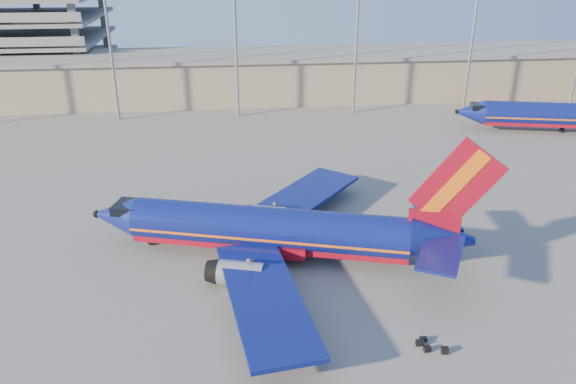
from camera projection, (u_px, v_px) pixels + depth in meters
The scene contains 6 objects.
ground at pixel (300, 246), 54.98m from camera, with size 220.00×220.00×0.00m, color slate.
terminal_building at pixel (315, 74), 106.88m from camera, with size 122.00×16.00×8.50m.
light_mast_row at pixel (297, 8), 90.12m from camera, with size 101.60×1.60×28.65m.
aircraft_main at pixel (278, 231), 52.10m from camera, with size 36.83×34.93×12.77m.
aircraft_second at pixel (571, 115), 86.83m from camera, with size 35.44×15.57×12.15m.
luggage_pile at pixel (430, 346), 41.00m from camera, with size 2.11×1.83×0.48m.
Camera 1 is at (-6.16, -47.70, 27.17)m, focal length 35.00 mm.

